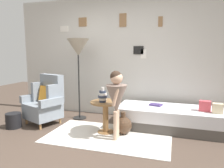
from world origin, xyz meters
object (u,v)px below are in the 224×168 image
(daybed, at_px, (170,118))
(book_on_daybed, at_px, (156,105))
(armchair, at_px, (46,102))
(person_child, at_px, (116,96))
(magazine_basket, at_px, (14,120))
(vase_striped, at_px, (103,96))
(floor_lamp, at_px, (78,50))
(demijohn_near, at_px, (123,125))
(side_table, at_px, (106,111))

(daybed, bearing_deg, book_on_daybed, 162.02)
(armchair, distance_m, person_child, 1.64)
(person_child, height_order, magazine_basket, person_child)
(vase_striped, relative_size, book_on_daybed, 1.17)
(daybed, xyz_separation_m, person_child, (-0.81, -0.77, 0.52))
(vase_striped, xyz_separation_m, person_child, (0.29, -0.18, 0.05))
(armchair, xyz_separation_m, magazine_basket, (-0.42, -0.42, -0.30))
(vase_striped, distance_m, floor_lamp, 1.30)
(person_child, distance_m, demijohn_near, 0.62)
(person_child, height_order, demijohn_near, person_child)
(book_on_daybed, relative_size, magazine_basket, 0.79)
(floor_lamp, height_order, magazine_basket, floor_lamp)
(floor_lamp, bearing_deg, book_on_daybed, -0.17)
(side_table, bearing_deg, vase_striped, -117.45)
(vase_striped, xyz_separation_m, book_on_daybed, (0.84, 0.68, -0.25))
(vase_striped, xyz_separation_m, demijohn_near, (0.34, 0.08, -0.51))
(daybed, height_order, floor_lamp, floor_lamp)
(vase_striped, relative_size, person_child, 0.23)
(magazine_basket, bearing_deg, demijohn_near, 8.28)
(daybed, distance_m, floor_lamp, 2.26)
(daybed, height_order, vase_striped, vase_striped)
(vase_striped, height_order, book_on_daybed, vase_striped)
(daybed, distance_m, book_on_daybed, 0.35)
(floor_lamp, distance_m, demijohn_near, 1.82)
(book_on_daybed, bearing_deg, daybed, -17.98)
(vase_striped, distance_m, person_child, 0.35)
(armchair, relative_size, side_table, 1.73)
(armchair, height_order, floor_lamp, floor_lamp)
(daybed, relative_size, side_table, 3.41)
(demijohn_near, relative_size, magazine_basket, 1.40)
(vase_striped, height_order, demijohn_near, vase_striped)
(armchair, bearing_deg, floor_lamp, 42.88)
(daybed, bearing_deg, person_child, -136.51)
(armchair, xyz_separation_m, side_table, (1.31, -0.15, -0.04))
(floor_lamp, xyz_separation_m, person_child, (1.06, -0.86, -0.75))
(daybed, distance_m, side_table, 1.21)
(side_table, relative_size, vase_striped, 2.18)
(floor_lamp, distance_m, person_child, 1.56)
(floor_lamp, bearing_deg, armchair, -137.12)
(armchair, distance_m, daybed, 2.43)
(person_child, distance_m, book_on_daybed, 1.06)
(floor_lamp, bearing_deg, demijohn_near, -28.23)
(armchair, relative_size, book_on_daybed, 4.41)
(person_child, relative_size, magazine_basket, 4.01)
(floor_lamp, distance_m, book_on_daybed, 1.92)
(daybed, relative_size, magazine_basket, 6.84)
(demijohn_near, xyz_separation_m, magazine_basket, (-2.05, -0.30, -0.02))
(side_table, distance_m, magazine_basket, 1.78)
(armchair, relative_size, person_child, 0.86)
(book_on_daybed, xyz_separation_m, magazine_basket, (-2.54, -0.89, -0.28))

